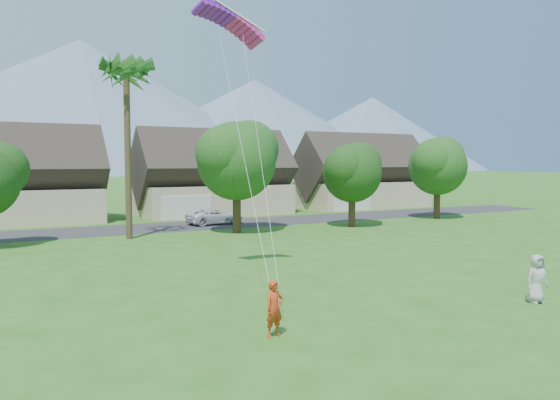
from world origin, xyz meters
TOP-DOWN VIEW (x-y plane):
  - ground at (0.00, 0.00)m, footprint 500.00×500.00m
  - street at (0.00, 34.00)m, footprint 90.00×7.00m
  - kite_flyer at (-3.06, 4.71)m, footprint 0.71×0.54m
  - watcher at (7.66, 3.53)m, footprint 1.00×0.74m
  - parked_car at (6.60, 34.00)m, footprint 5.18×2.80m
  - mountain_ridge at (10.40, 260.00)m, footprint 540.00×240.00m
  - houses_row at (0.49, 42.99)m, footprint 72.75×8.19m
  - tree_row at (-1.14, 27.92)m, footprint 62.27×6.67m
  - fan_palm at (-2.00, 28.50)m, footprint 3.00×3.00m
  - parafoil_kite at (-0.87, 13.09)m, footprint 3.36×1.13m

SIDE VIEW (x-z plane):
  - ground at x=0.00m, z-range 0.00..0.00m
  - street at x=0.00m, z-range 0.00..0.01m
  - parked_car at x=6.60m, z-range 0.00..1.38m
  - kite_flyer at x=-3.06m, z-range 0.00..1.75m
  - watcher at x=7.66m, z-range 0.00..1.86m
  - houses_row at x=0.49m, z-range -0.99..7.87m
  - tree_row at x=-1.14m, z-range 0.66..9.11m
  - parafoil_kite at x=-0.87m, z-range 11.47..11.97m
  - fan_palm at x=-2.00m, z-range 4.90..18.70m
  - mountain_ridge at x=10.40m, z-range -5.93..64.07m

